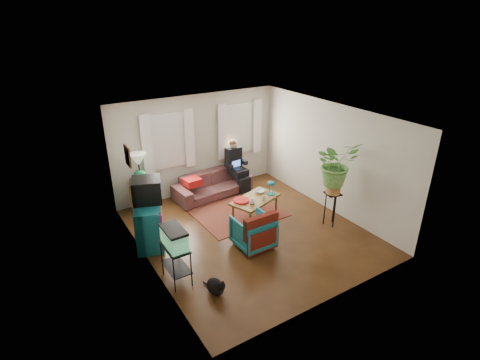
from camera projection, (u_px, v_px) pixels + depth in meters
floor at (250, 232)px, 8.27m from camera, size 4.50×5.00×0.01m
ceiling at (251, 116)px, 7.20m from camera, size 4.50×5.00×0.01m
wall_back at (197, 145)px, 9.67m from camera, size 4.50×0.01×2.60m
wall_front at (338, 233)px, 5.79m from camera, size 4.50×0.01×2.60m
wall_left at (144, 205)px, 6.65m from camera, size 0.01×5.00×2.60m
wall_right at (330, 158)px, 8.81m from camera, size 0.01×5.00×2.60m
window_left at (168, 141)px, 9.17m from camera, size 1.08×0.04×1.38m
window_right at (239, 128)px, 10.16m from camera, size 1.08×0.04×1.38m
curtains_left at (169, 142)px, 9.11m from camera, size 1.36×0.06×1.50m
curtains_right at (240, 129)px, 10.09m from camera, size 1.36×0.06×1.50m
picture_frame at (128, 156)px, 7.06m from camera, size 0.04×0.32×0.40m
area_rug at (238, 213)px, 9.03m from camera, size 2.03×1.64×0.01m
sofa at (213, 181)px, 9.77m from camera, size 2.14×1.00×0.81m
seated_person at (236, 167)px, 10.10m from camera, size 0.57×0.68×1.24m
side_table at (142, 195)px, 9.05m from camera, size 0.67×0.67×0.77m
table_lamp at (139, 168)px, 8.76m from camera, size 0.50×0.50×0.70m
dresser at (149, 223)px, 7.69m from camera, size 0.83×1.14×0.92m
crt_tv at (147, 190)px, 7.50m from camera, size 0.70×0.67×0.49m
aquarium_stand at (176, 264)px, 6.63m from camera, size 0.36×0.64×0.71m
aquarium at (174, 237)px, 6.41m from camera, size 0.32×0.58×0.38m
black_cat at (215, 285)px, 6.38m from camera, size 0.32×0.44×0.34m
armchair at (253, 230)px, 7.62m from camera, size 0.73×0.69×0.75m
serape_throw at (261, 230)px, 7.34m from camera, size 0.75×0.18×0.61m
coffee_table at (255, 208)px, 8.77m from camera, size 1.32×1.00×0.49m
cup_a at (252, 202)px, 8.40m from camera, size 0.17×0.17×0.10m
cup_b at (263, 198)px, 8.58m from camera, size 0.14×0.14×0.10m
bowl at (260, 191)px, 8.95m from camera, size 0.30×0.30×0.06m
snack_tray at (241, 200)px, 8.53m from camera, size 0.46×0.46×0.04m
birdcage at (271, 188)px, 8.80m from camera, size 0.25×0.25×0.34m
plant_stand at (331, 209)px, 8.39m from camera, size 0.40×0.40×0.80m
potted_plant at (335, 170)px, 8.00m from camera, size 1.04×0.95×1.01m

